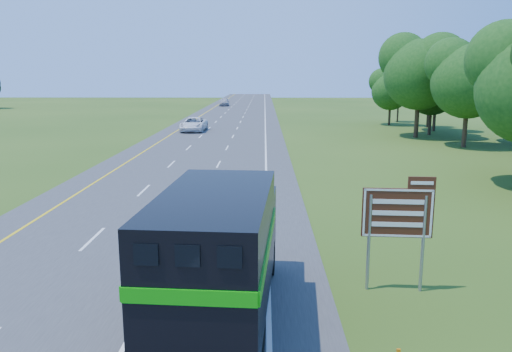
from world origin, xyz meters
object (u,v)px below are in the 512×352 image
(white_suv, at_px, (194,124))
(far_car, at_px, (224,102))
(exit_sign, at_px, (399,217))
(horse_truck, at_px, (220,251))

(white_suv, xyz_separation_m, far_car, (-0.41, 52.57, 0.02))
(far_car, height_order, exit_sign, exit_sign)
(far_car, relative_size, exit_sign, 1.37)
(horse_truck, relative_size, exit_sign, 2.37)
(white_suv, relative_size, exit_sign, 1.64)
(horse_truck, xyz_separation_m, exit_sign, (5.39, 2.25, 0.33))
(horse_truck, height_order, white_suv, horse_truck)
(horse_truck, height_order, exit_sign, horse_truck)
(white_suv, bearing_deg, far_car, 92.05)
(far_car, distance_m, exit_sign, 99.68)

